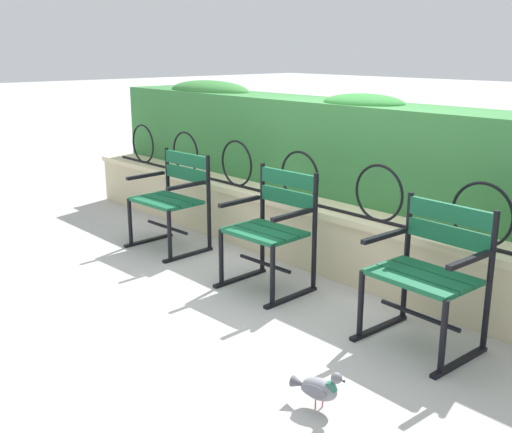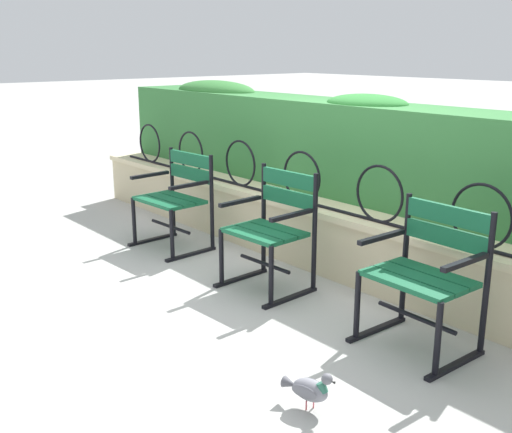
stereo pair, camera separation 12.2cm
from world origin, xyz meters
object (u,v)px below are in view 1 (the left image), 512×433
park_chair_centre (272,227)px  pigeon_near_chairs (319,388)px  park_chair_left (173,197)px  park_chair_right (430,270)px

park_chair_centre → pigeon_near_chairs: (1.34, -0.93, -0.35)m
park_chair_left → park_chair_centre: bearing=0.1°
park_chair_centre → park_chair_right: (1.28, 0.07, -0.00)m
park_chair_left → park_chair_centre: size_ratio=0.96×
park_chair_left → pigeon_near_chairs: bearing=-19.6°
park_chair_right → pigeon_near_chairs: 1.07m
park_chair_centre → park_chair_left: bearing=-179.9°
pigeon_near_chairs → park_chair_right: bearing=93.1°
park_chair_right → pigeon_near_chairs: bearing=-86.9°
park_chair_centre → park_chair_right: park_chair_centre is taller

